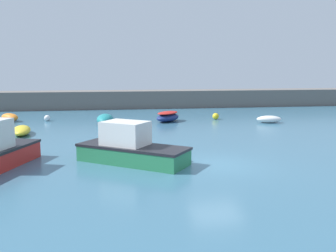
{
  "coord_description": "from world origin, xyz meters",
  "views": [
    {
      "loc": [
        -5.02,
        -16.56,
        4.47
      ],
      "look_at": [
        -1.26,
        6.63,
        0.87
      ],
      "focal_mm": 40.0,
      "sensor_mm": 36.0,
      "label": 1
    }
  ],
  "objects_px": {
    "dinghy_near_pier": "(269,119)",
    "fishing_dinghy_green": "(10,117)",
    "mooring_buoy_white": "(47,118)",
    "mooring_buoy_yellow": "(216,116)",
    "rowboat_white_midwater": "(105,119)",
    "open_tender_yellow": "(21,130)",
    "rowboat_with_red_cover": "(168,116)",
    "cabin_cruiser_white": "(130,148)"
  },
  "relations": [
    {
      "from": "dinghy_near_pier",
      "to": "fishing_dinghy_green",
      "type": "height_order",
      "value": "fishing_dinghy_green"
    },
    {
      "from": "rowboat_white_midwater",
      "to": "rowboat_with_red_cover",
      "type": "distance_m",
      "value": 5.33
    },
    {
      "from": "rowboat_white_midwater",
      "to": "dinghy_near_pier",
      "type": "relative_size",
      "value": 1.43
    },
    {
      "from": "open_tender_yellow",
      "to": "rowboat_with_red_cover",
      "type": "xyz_separation_m",
      "value": [
        10.94,
        4.75,
        0.14
      ]
    },
    {
      "from": "rowboat_white_midwater",
      "to": "open_tender_yellow",
      "type": "relative_size",
      "value": 0.96
    },
    {
      "from": "dinghy_near_pier",
      "to": "mooring_buoy_white",
      "type": "distance_m",
      "value": 18.92
    },
    {
      "from": "mooring_buoy_white",
      "to": "mooring_buoy_yellow",
      "type": "bearing_deg",
      "value": -5.12
    },
    {
      "from": "cabin_cruiser_white",
      "to": "rowboat_with_red_cover",
      "type": "bearing_deg",
      "value": 109.78
    },
    {
      "from": "rowboat_white_midwater",
      "to": "mooring_buoy_yellow",
      "type": "height_order",
      "value": "rowboat_white_midwater"
    },
    {
      "from": "open_tender_yellow",
      "to": "mooring_buoy_yellow",
      "type": "height_order",
      "value": "open_tender_yellow"
    },
    {
      "from": "fishing_dinghy_green",
      "to": "mooring_buoy_white",
      "type": "distance_m",
      "value": 3.15
    },
    {
      "from": "cabin_cruiser_white",
      "to": "dinghy_near_pier",
      "type": "distance_m",
      "value": 16.84
    },
    {
      "from": "dinghy_near_pier",
      "to": "mooring_buoy_yellow",
      "type": "relative_size",
      "value": 3.83
    },
    {
      "from": "rowboat_white_midwater",
      "to": "mooring_buoy_white",
      "type": "xyz_separation_m",
      "value": [
        -4.96,
        2.68,
        -0.16
      ]
    },
    {
      "from": "rowboat_with_red_cover",
      "to": "mooring_buoy_yellow",
      "type": "xyz_separation_m",
      "value": [
        4.44,
        0.67,
        -0.15
      ]
    },
    {
      "from": "mooring_buoy_yellow",
      "to": "mooring_buoy_white",
      "type": "height_order",
      "value": "mooring_buoy_yellow"
    },
    {
      "from": "open_tender_yellow",
      "to": "mooring_buoy_white",
      "type": "relative_size",
      "value": 6.34
    },
    {
      "from": "rowboat_white_midwater",
      "to": "dinghy_near_pier",
      "type": "distance_m",
      "value": 13.59
    },
    {
      "from": "rowboat_with_red_cover",
      "to": "fishing_dinghy_green",
      "type": "relative_size",
      "value": 1.42
    },
    {
      "from": "rowboat_with_red_cover",
      "to": "cabin_cruiser_white",
      "type": "bearing_deg",
      "value": -157.33
    },
    {
      "from": "rowboat_with_red_cover",
      "to": "dinghy_near_pier",
      "type": "distance_m",
      "value": 8.5
    },
    {
      "from": "rowboat_with_red_cover",
      "to": "fishing_dinghy_green",
      "type": "xyz_separation_m",
      "value": [
        -13.38,
        2.25,
        -0.08
      ]
    },
    {
      "from": "fishing_dinghy_green",
      "to": "mooring_buoy_white",
      "type": "bearing_deg",
      "value": 42.52
    },
    {
      "from": "open_tender_yellow",
      "to": "dinghy_near_pier",
      "type": "height_order",
      "value": "dinghy_near_pier"
    },
    {
      "from": "fishing_dinghy_green",
      "to": "dinghy_near_pier",
      "type": "bearing_deg",
      "value": 35.85
    },
    {
      "from": "cabin_cruiser_white",
      "to": "dinghy_near_pier",
      "type": "bearing_deg",
      "value": 79.48
    },
    {
      "from": "rowboat_white_midwater",
      "to": "open_tender_yellow",
      "type": "bearing_deg",
      "value": 128.9
    },
    {
      "from": "dinghy_near_pier",
      "to": "fishing_dinghy_green",
      "type": "distance_m",
      "value": 22.04
    },
    {
      "from": "rowboat_with_red_cover",
      "to": "dinghy_near_pier",
      "type": "height_order",
      "value": "rowboat_with_red_cover"
    },
    {
      "from": "dinghy_near_pier",
      "to": "mooring_buoy_white",
      "type": "bearing_deg",
      "value": 177.94
    },
    {
      "from": "rowboat_white_midwater",
      "to": "dinghy_near_pier",
      "type": "height_order",
      "value": "rowboat_white_midwater"
    },
    {
      "from": "mooring_buoy_yellow",
      "to": "rowboat_with_red_cover",
      "type": "bearing_deg",
      "value": -171.45
    },
    {
      "from": "rowboat_white_midwater",
      "to": "mooring_buoy_white",
      "type": "bearing_deg",
      "value": 64.86
    },
    {
      "from": "open_tender_yellow",
      "to": "cabin_cruiser_white",
      "type": "xyz_separation_m",
      "value": [
        6.91,
        -8.95,
        0.43
      ]
    },
    {
      "from": "cabin_cruiser_white",
      "to": "mooring_buoy_white",
      "type": "height_order",
      "value": "cabin_cruiser_white"
    },
    {
      "from": "fishing_dinghy_green",
      "to": "cabin_cruiser_white",
      "type": "bearing_deg",
      "value": -12.27
    },
    {
      "from": "open_tender_yellow",
      "to": "fishing_dinghy_green",
      "type": "height_order",
      "value": "fishing_dinghy_green"
    },
    {
      "from": "rowboat_with_red_cover",
      "to": "rowboat_white_midwater",
      "type": "bearing_deg",
      "value": 136.61
    },
    {
      "from": "cabin_cruiser_white",
      "to": "fishing_dinghy_green",
      "type": "distance_m",
      "value": 18.48
    },
    {
      "from": "fishing_dinghy_green",
      "to": "mooring_buoy_yellow",
      "type": "bearing_deg",
      "value": 42.27
    },
    {
      "from": "cabin_cruiser_white",
      "to": "mooring_buoy_yellow",
      "type": "relative_size",
      "value": 9.68
    },
    {
      "from": "rowboat_with_red_cover",
      "to": "cabin_cruiser_white",
      "type": "distance_m",
      "value": 14.27
    }
  ]
}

